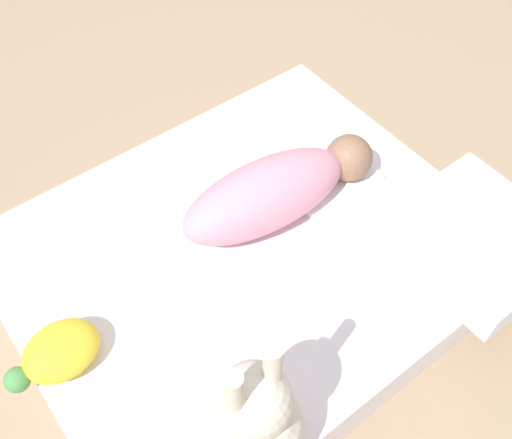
{
  "coord_description": "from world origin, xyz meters",
  "views": [
    {
      "loc": [
        0.49,
        0.68,
        1.35
      ],
      "look_at": [
        -0.04,
        -0.02,
        0.21
      ],
      "focal_mm": 42.0,
      "sensor_mm": 36.0,
      "label": 1
    }
  ],
  "objects_px": {
    "swaddled_baby": "(276,191)",
    "pillow": "(477,240)",
    "bunny_plush": "(254,421)",
    "turtle_plush": "(57,352)"
  },
  "relations": [
    {
      "from": "pillow",
      "to": "bunny_plush",
      "type": "xyz_separation_m",
      "value": [
        0.7,
        0.05,
        0.09
      ]
    },
    {
      "from": "swaddled_baby",
      "to": "bunny_plush",
      "type": "xyz_separation_m",
      "value": [
        0.39,
        0.43,
        0.05
      ]
    },
    {
      "from": "pillow",
      "to": "swaddled_baby",
      "type": "bearing_deg",
      "value": -51.47
    },
    {
      "from": "swaddled_baby",
      "to": "turtle_plush",
      "type": "xyz_separation_m",
      "value": [
        0.61,
        0.04,
        -0.05
      ]
    },
    {
      "from": "pillow",
      "to": "bunny_plush",
      "type": "distance_m",
      "value": 0.71
    },
    {
      "from": "turtle_plush",
      "to": "pillow",
      "type": "bearing_deg",
      "value": 159.48
    },
    {
      "from": "swaddled_baby",
      "to": "bunny_plush",
      "type": "distance_m",
      "value": 0.59
    },
    {
      "from": "pillow",
      "to": "bunny_plush",
      "type": "relative_size",
      "value": 0.94
    },
    {
      "from": "bunny_plush",
      "to": "swaddled_baby",
      "type": "bearing_deg",
      "value": -132.38
    },
    {
      "from": "swaddled_baby",
      "to": "pillow",
      "type": "relative_size",
      "value": 1.52
    }
  ]
}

